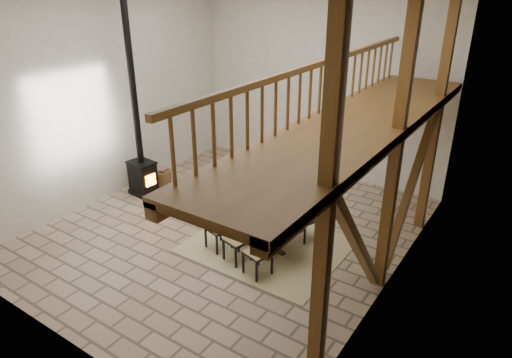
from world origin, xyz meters
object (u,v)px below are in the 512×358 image
Objects in this scene: wood_stove at (140,152)px; log_stack at (139,183)px; log_basket at (160,177)px; dining_table at (263,231)px.

wood_stove reaches higher than log_stack.
log_basket is 0.61m from log_stack.
log_stack is at bearing -172.34° from dining_table.
log_stack is (-0.24, 0.07, -0.93)m from wood_stove.
log_basket is 1.32× the size of log_stack.
log_basket is at bearing 74.76° from log_stack.
log_basket is (-3.95, 1.09, -0.20)m from dining_table.
dining_table is at bearing -15.49° from log_basket.
log_stack is at bearing 171.59° from wood_stove.
dining_table reaches higher than log_stack.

